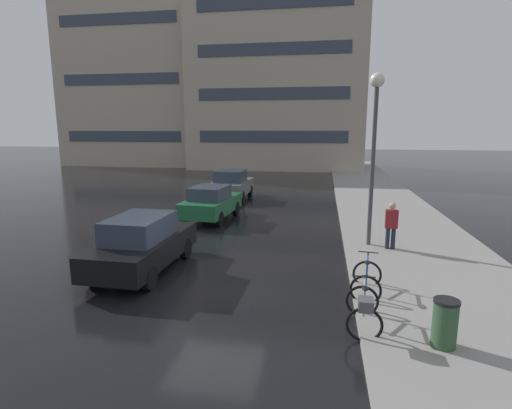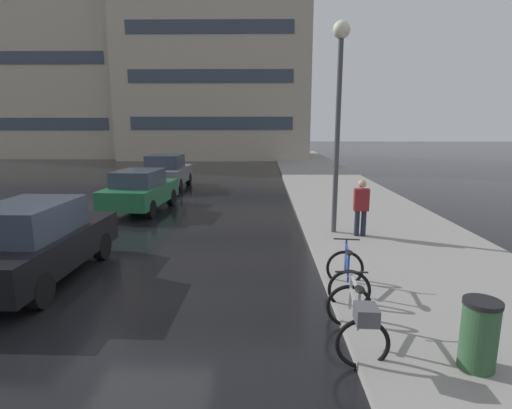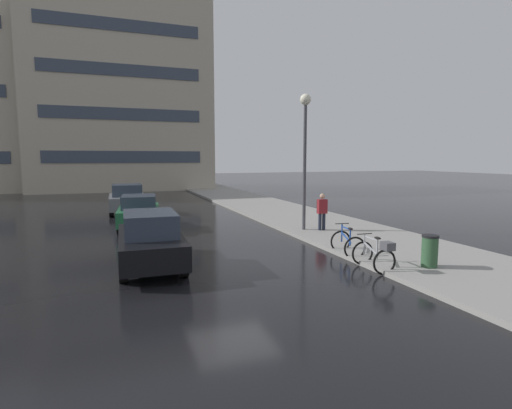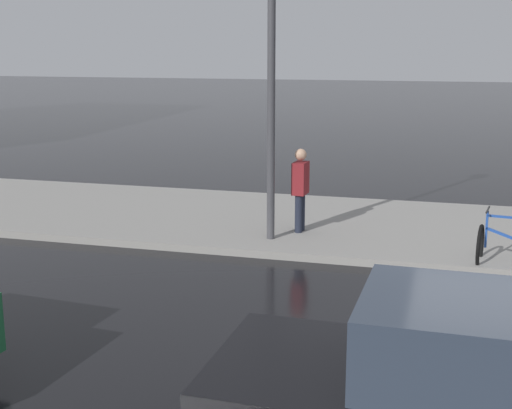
{
  "view_description": "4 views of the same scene",
  "coord_description": "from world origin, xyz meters",
  "px_view_note": "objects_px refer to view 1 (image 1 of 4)",
  "views": [
    {
      "loc": [
        2.77,
        -9.85,
        4.14
      ],
      "look_at": [
        0.42,
        4.21,
        1.38
      ],
      "focal_mm": 28.0,
      "sensor_mm": 36.0,
      "label": 1
    },
    {
      "loc": [
        2.34,
        -7.22,
        3.19
      ],
      "look_at": [
        2.18,
        3.57,
        1.02
      ],
      "focal_mm": 28.0,
      "sensor_mm": 36.0,
      "label": 2
    },
    {
      "loc": [
        -3.33,
        -11.3,
        3.23
      ],
      "look_at": [
        1.94,
        3.21,
        1.41
      ],
      "focal_mm": 28.0,
      "sensor_mm": 36.0,
      "label": 3
    },
    {
      "loc": [
        -7.74,
        0.92,
        3.56
      ],
      "look_at": [
        1.88,
        3.57,
        1.35
      ],
      "focal_mm": 50.0,
      "sensor_mm": 36.0,
      "label": 4
    }
  ],
  "objects_px": {
    "car_green": "(211,203)",
    "trash_bin": "(445,327)",
    "bicycle_nearest": "(364,309)",
    "bicycle_second": "(366,280)",
    "car_grey": "(231,184)",
    "pedestrian": "(391,225)",
    "car_black": "(142,244)",
    "streetlamp": "(375,127)"
  },
  "relations": [
    {
      "from": "bicycle_nearest",
      "to": "bicycle_second",
      "type": "xyz_separation_m",
      "value": [
        0.24,
        1.85,
        -0.1
      ]
    },
    {
      "from": "pedestrian",
      "to": "bicycle_nearest",
      "type": "bearing_deg",
      "value": -103.9
    },
    {
      "from": "bicycle_nearest",
      "to": "bicycle_second",
      "type": "height_order",
      "value": "bicycle_second"
    },
    {
      "from": "car_black",
      "to": "car_grey",
      "type": "relative_size",
      "value": 1.1
    },
    {
      "from": "car_black",
      "to": "trash_bin",
      "type": "distance_m",
      "value": 8.06
    },
    {
      "from": "car_green",
      "to": "pedestrian",
      "type": "bearing_deg",
      "value": -27.63
    },
    {
      "from": "bicycle_nearest",
      "to": "car_green",
      "type": "height_order",
      "value": "car_green"
    },
    {
      "from": "bicycle_nearest",
      "to": "pedestrian",
      "type": "distance_m",
      "value": 5.8
    },
    {
      "from": "bicycle_second",
      "to": "car_green",
      "type": "xyz_separation_m",
      "value": [
        -6.13,
        7.57,
        0.37
      ]
    },
    {
      "from": "bicycle_second",
      "to": "car_grey",
      "type": "distance_m",
      "value": 14.55
    },
    {
      "from": "bicycle_second",
      "to": "car_green",
      "type": "bearing_deg",
      "value": 129.02
    },
    {
      "from": "bicycle_nearest",
      "to": "car_green",
      "type": "bearing_deg",
      "value": 122.02
    },
    {
      "from": "trash_bin",
      "to": "bicycle_second",
      "type": "bearing_deg",
      "value": 115.53
    },
    {
      "from": "bicycle_second",
      "to": "trash_bin",
      "type": "xyz_separation_m",
      "value": [
        1.15,
        -2.41,
        0.12
      ]
    },
    {
      "from": "car_grey",
      "to": "car_green",
      "type": "bearing_deg",
      "value": -86.72
    },
    {
      "from": "bicycle_second",
      "to": "car_green",
      "type": "relative_size",
      "value": 0.31
    },
    {
      "from": "car_grey",
      "to": "trash_bin",
      "type": "relative_size",
      "value": 3.66
    },
    {
      "from": "car_green",
      "to": "trash_bin",
      "type": "relative_size",
      "value": 3.71
    },
    {
      "from": "pedestrian",
      "to": "car_grey",
      "type": "bearing_deg",
      "value": 129.28
    },
    {
      "from": "car_grey",
      "to": "pedestrian",
      "type": "distance_m",
      "value": 11.99
    },
    {
      "from": "car_black",
      "to": "bicycle_nearest",
      "type": "bearing_deg",
      "value": -23.5
    },
    {
      "from": "pedestrian",
      "to": "car_black",
      "type": "bearing_deg",
      "value": -157.98
    },
    {
      "from": "bicycle_nearest",
      "to": "car_grey",
      "type": "relative_size",
      "value": 0.38
    },
    {
      "from": "bicycle_second",
      "to": "streetlamp",
      "type": "relative_size",
      "value": 0.21
    },
    {
      "from": "bicycle_nearest",
      "to": "car_grey",
      "type": "distance_m",
      "value": 16.13
    },
    {
      "from": "car_black",
      "to": "car_grey",
      "type": "height_order",
      "value": "car_grey"
    },
    {
      "from": "bicycle_second",
      "to": "car_grey",
      "type": "xyz_separation_m",
      "value": [
        -6.45,
        13.04,
        0.43
      ]
    },
    {
      "from": "car_grey",
      "to": "streetlamp",
      "type": "relative_size",
      "value": 0.66
    },
    {
      "from": "bicycle_nearest",
      "to": "pedestrian",
      "type": "height_order",
      "value": "pedestrian"
    },
    {
      "from": "bicycle_nearest",
      "to": "car_black",
      "type": "bearing_deg",
      "value": 156.5
    },
    {
      "from": "car_green",
      "to": "trash_bin",
      "type": "distance_m",
      "value": 12.35
    },
    {
      "from": "bicycle_second",
      "to": "car_grey",
      "type": "relative_size",
      "value": 0.32
    },
    {
      "from": "car_green",
      "to": "car_grey",
      "type": "bearing_deg",
      "value": 93.28
    },
    {
      "from": "car_black",
      "to": "trash_bin",
      "type": "relative_size",
      "value": 4.04
    },
    {
      "from": "bicycle_nearest",
      "to": "trash_bin",
      "type": "relative_size",
      "value": 1.38
    },
    {
      "from": "pedestrian",
      "to": "trash_bin",
      "type": "height_order",
      "value": "pedestrian"
    },
    {
      "from": "streetlamp",
      "to": "trash_bin",
      "type": "height_order",
      "value": "streetlamp"
    },
    {
      "from": "trash_bin",
      "to": "pedestrian",
      "type": "bearing_deg",
      "value": 90.04
    },
    {
      "from": "bicycle_second",
      "to": "streetlamp",
      "type": "distance_m",
      "value": 5.62
    },
    {
      "from": "bicycle_second",
      "to": "trash_bin",
      "type": "bearing_deg",
      "value": -64.47
    },
    {
      "from": "bicycle_nearest",
      "to": "car_grey",
      "type": "xyz_separation_m",
      "value": [
        -6.2,
        14.89,
        0.34
      ]
    },
    {
      "from": "car_black",
      "to": "pedestrian",
      "type": "height_order",
      "value": "pedestrian"
    }
  ]
}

